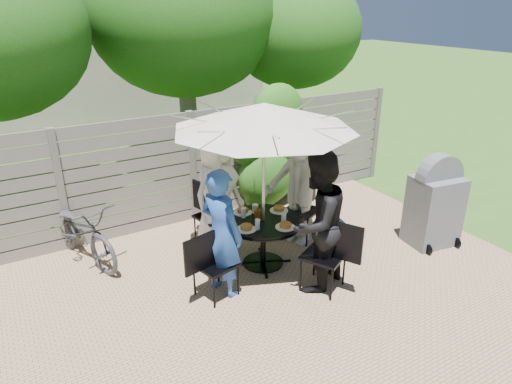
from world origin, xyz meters
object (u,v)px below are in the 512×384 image
chair_left (215,277)px  coffee_cup (255,209)px  person_left (221,234)px  glass_front (284,218)px  person_front (317,223)px  person_back (218,192)px  chair_right (301,221)px  plate_right (279,209)px  patio_table (263,234)px  glass_back (243,213)px  chair_back (212,227)px  chair_front (324,269)px  plate_back (243,211)px  glass_left (257,224)px  bicycle (80,231)px  umbrella (264,116)px  plate_left (246,228)px  bbq_grill (435,204)px  person_right (298,185)px  syrup_jug (258,215)px  plate_front (285,226)px

chair_left → coffee_cup: 1.19m
person_left → glass_front: bearing=-105.5°
person_left → person_front: person_front is taller
person_back → chair_right: size_ratio=1.82×
plate_right → glass_front: (-0.14, -0.33, 0.05)m
chair_left → patio_table: bearing=7.4°
glass_back → coffee_cup: (0.21, 0.04, -0.01)m
chair_back → chair_front: size_ratio=0.93×
person_front → plate_back: person_front is taller
glass_left → bicycle: (-1.93, 1.60, -0.30)m
person_left → person_front: bearing=-135.0°
umbrella → chair_left: bearing=-159.1°
chair_left → glass_front: bearing=-6.2°
patio_table → bicycle: (-2.13, 1.41, -0.03)m
plate_left → glass_left: size_ratio=1.86×
bicycle → chair_right: bearing=-38.4°
glass_front → coffee_cup: size_ratio=1.17×
glass_back → bbq_grill: 2.86m
person_right → syrup_jug: person_right is taller
umbrella → person_right: 1.44m
chair_left → person_left: size_ratio=0.56×
chair_back → chair_left: (-0.56, -1.25, 0.00)m
chair_right → syrup_jug: size_ratio=6.10×
plate_back → syrup_jug: syrup_jug is taller
umbrella → glass_left: 1.38m
person_back → umbrella: bearing=-90.0°
coffee_cup → person_front: bearing=-74.4°
plate_front → glass_left: 0.37m
glass_left → coffee_cup: (0.22, 0.43, -0.01)m
glass_left → bbq_grill: bearing=-12.2°
plate_back → bbq_grill: 2.84m
umbrella → person_back: size_ratio=1.71×
person_right → person_front: bearing=-45.0°
patio_table → plate_right: 0.43m
chair_front → syrup_jug: 1.12m
plate_right → umbrella: bearing=-159.0°
person_back → person_left: person_back is taller
person_left → bicycle: (-1.36, 1.71, -0.37)m
person_back → chair_left: size_ratio=1.91×
person_right → syrup_jug: bearing=-93.2°
glass_front → glass_left: bearing=178.0°
umbrella → person_left: 1.53m
person_front → coffee_cup: size_ratio=15.12×
plate_back → bbq_grill: (2.62, -1.11, -0.07)m
person_right → glass_back: 0.99m
glass_left → bicycle: size_ratio=0.08×
syrup_jug → umbrella: bearing=-18.8°
plate_back → person_back: bearing=111.0°
plate_left → coffee_cup: size_ratio=2.17×
glass_left → coffee_cup: glass_left is taller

